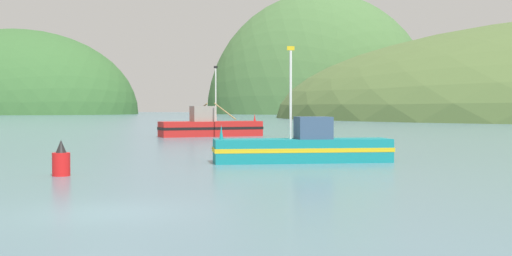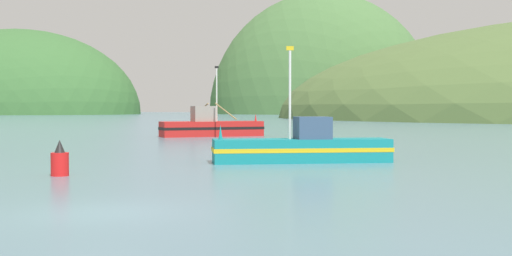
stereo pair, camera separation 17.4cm
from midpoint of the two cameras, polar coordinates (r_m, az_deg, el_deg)
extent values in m
plane|color=slate|center=(17.37, -12.98, -7.13)|extent=(600.00, 600.00, 0.00)
ellipsoid|color=#47703D|center=(257.43, 5.61, 1.22)|extent=(87.64, 70.11, 93.10)
ellipsoid|color=#386633|center=(264.13, -19.72, 1.14)|extent=(93.66, 74.93, 63.24)
cube|color=#147F84|center=(32.26, 4.10, -1.95)|extent=(8.66, 5.04, 1.14)
cube|color=gold|center=(32.26, 4.10, -1.85)|extent=(8.75, 5.09, 0.20)
cone|color=#147F84|center=(31.66, -2.92, -0.35)|extent=(0.26, 0.26, 0.70)
cube|color=#334C6B|center=(32.32, 5.02, 0.02)|extent=(2.15, 2.18, 1.07)
cylinder|color=silver|center=(32.09, 3.09, 2.86)|extent=(0.12, 0.12, 4.26)
cube|color=gold|center=(32.21, 3.09, 6.86)|extent=(0.34, 0.17, 0.20)
cube|color=red|center=(60.45, -3.74, -0.08)|extent=(8.86, 7.36, 1.37)
cube|color=black|center=(60.45, -3.74, -0.01)|extent=(8.95, 7.43, 0.25)
cone|color=red|center=(61.85, 0.05, 0.93)|extent=(0.28, 0.28, 0.70)
cube|color=gray|center=(60.18, -4.47, 1.23)|extent=(2.54, 2.46, 1.39)
cylinder|color=silver|center=(60.57, -3.32, 2.86)|extent=(0.12, 0.12, 4.82)
cube|color=black|center=(60.67, -3.32, 5.24)|extent=(0.31, 0.24, 0.20)
cylinder|color=#997F4C|center=(64.14, -4.79, 1.51)|extent=(3.38, 4.54, 1.45)
cylinder|color=#997F4C|center=(56.72, -2.55, 1.47)|extent=(3.38, 4.54, 1.45)
cylinder|color=red|center=(26.95, -16.33, -3.01)|extent=(0.69, 0.69, 0.91)
cone|color=black|center=(26.90, -16.34, -1.51)|extent=(0.41, 0.41, 0.50)
camera|label=1|loc=(0.09, -89.88, 0.00)|focal=46.55mm
camera|label=2|loc=(0.09, 90.12, 0.00)|focal=46.55mm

